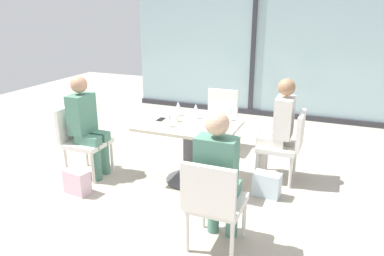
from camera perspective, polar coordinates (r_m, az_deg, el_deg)
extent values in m
plane|color=#A89E8E|center=(4.58, -0.48, -8.11)|extent=(12.00, 12.00, 0.00)
cube|color=#98B7BC|center=(7.19, 9.57, 12.65)|extent=(4.85, 0.03, 2.70)
cube|color=#2D2D33|center=(7.16, 9.52, 12.63)|extent=(0.08, 0.06, 2.70)
cube|color=#2D2D33|center=(7.40, 8.99, 2.57)|extent=(4.85, 0.10, 0.10)
cube|color=#BCB29E|center=(4.31, -0.50, 0.39)|extent=(1.14, 0.79, 0.04)
cylinder|color=#4C4C51|center=(4.43, -0.49, -4.10)|extent=(0.14, 0.14, 0.69)
cylinder|color=#4C4C51|center=(4.57, -0.48, -7.98)|extent=(0.56, 0.56, 0.02)
cube|color=silver|center=(4.75, -15.87, -2.30)|extent=(0.46, 0.46, 0.06)
cube|color=silver|center=(4.83, -18.48, 0.79)|extent=(0.05, 0.46, 0.42)
cylinder|color=silver|center=(4.58, -15.15, -6.11)|extent=(0.04, 0.04, 0.39)
cylinder|color=silver|center=(4.87, -12.35, -4.35)|extent=(0.04, 0.04, 0.39)
cylinder|color=silver|center=(4.82, -18.98, -5.23)|extent=(0.04, 0.04, 0.39)
cylinder|color=silver|center=(5.10, -16.09, -3.62)|extent=(0.04, 0.04, 0.39)
cube|color=silver|center=(4.58, 13.14, -2.85)|extent=(0.46, 0.46, 0.06)
cube|color=silver|center=(4.48, 16.51, -0.39)|extent=(0.05, 0.46, 0.42)
cylinder|color=silver|center=(4.88, 11.03, -4.22)|extent=(0.04, 0.04, 0.39)
cylinder|color=silver|center=(4.52, 10.00, -6.05)|extent=(0.04, 0.04, 0.39)
cylinder|color=silver|center=(4.83, 15.69, -4.83)|extent=(0.04, 0.04, 0.39)
cylinder|color=silver|center=(4.46, 15.05, -6.74)|extent=(0.04, 0.04, 0.39)
cube|color=silver|center=(3.27, 3.93, -11.48)|extent=(0.46, 0.46, 0.06)
cube|color=silver|center=(2.94, 2.47, -9.70)|extent=(0.46, 0.05, 0.42)
cylinder|color=silver|center=(3.50, 8.10, -13.68)|extent=(0.04, 0.04, 0.39)
cylinder|color=silver|center=(3.60, 1.78, -12.53)|extent=(0.04, 0.04, 0.39)
cylinder|color=silver|center=(3.18, 6.23, -17.31)|extent=(0.04, 0.04, 0.39)
cylinder|color=silver|center=(3.29, -0.75, -15.86)|extent=(0.04, 0.04, 0.39)
cube|color=silver|center=(5.36, 3.94, 0.74)|extent=(0.46, 0.46, 0.06)
cube|color=silver|center=(5.52, 4.82, 3.85)|extent=(0.46, 0.05, 0.42)
cylinder|color=silver|center=(5.32, 1.17, -1.93)|extent=(0.04, 0.04, 0.39)
cylinder|color=silver|center=(5.20, 5.29, -2.50)|extent=(0.04, 0.04, 0.39)
cylinder|color=silver|center=(5.67, 2.61, -0.62)|extent=(0.04, 0.04, 0.39)
cylinder|color=silver|center=(5.56, 6.50, -1.12)|extent=(0.04, 0.04, 0.39)
cylinder|color=#4C7F6B|center=(4.66, -14.61, -5.21)|extent=(0.11, 0.11, 0.45)
cube|color=#4C7F6B|center=(4.61, -15.85, -1.82)|extent=(0.32, 0.13, 0.11)
cylinder|color=#4C7F6B|center=(4.79, -13.34, -4.43)|extent=(0.11, 0.11, 0.45)
cube|color=#4C7F6B|center=(4.74, -14.54, -1.13)|extent=(0.32, 0.13, 0.11)
cube|color=#4C7F6B|center=(4.67, -16.77, 2.16)|extent=(0.20, 0.34, 0.48)
sphere|color=tan|center=(4.58, -17.18, 6.48)|extent=(0.20, 0.20, 0.20)
cylinder|color=silver|center=(4.76, 11.07, -4.40)|extent=(0.11, 0.11, 0.45)
cube|color=silver|center=(4.65, 12.43, -1.37)|extent=(0.32, 0.13, 0.11)
cylinder|color=silver|center=(4.60, 10.61, -5.22)|extent=(0.11, 0.11, 0.45)
cube|color=silver|center=(4.48, 12.02, -2.10)|extent=(0.32, 0.13, 0.11)
cube|color=silver|center=(4.45, 14.13, 1.63)|extent=(0.20, 0.34, 0.48)
sphere|color=#936B4C|center=(4.37, 14.50, 6.15)|extent=(0.20, 0.20, 0.20)
cylinder|color=#4C7F6B|center=(3.49, 6.23, -13.15)|extent=(0.11, 0.11, 0.45)
cube|color=#4C7F6B|center=(3.27, 5.93, -9.80)|extent=(0.13, 0.32, 0.11)
cylinder|color=#4C7F6B|center=(3.53, 3.36, -12.63)|extent=(0.11, 0.11, 0.45)
cube|color=#4C7F6B|center=(3.32, 2.91, -9.28)|extent=(0.13, 0.32, 0.11)
cube|color=#4C7F6B|center=(3.05, 3.78, -5.72)|extent=(0.34, 0.20, 0.48)
sphere|color=#D8AD8C|center=(2.92, 3.93, 0.73)|extent=(0.20, 0.20, 0.20)
cylinder|color=silver|center=(4.45, 5.85, 1.19)|extent=(0.06, 0.06, 0.00)
cylinder|color=silver|center=(4.44, 5.87, 1.75)|extent=(0.01, 0.01, 0.08)
cone|color=silver|center=(4.42, 5.91, 2.87)|extent=(0.07, 0.07, 0.09)
cylinder|color=silver|center=(3.97, 4.67, -0.92)|extent=(0.06, 0.06, 0.00)
cylinder|color=silver|center=(3.96, 4.69, -0.31)|extent=(0.01, 0.01, 0.08)
cone|color=silver|center=(3.93, 4.72, 0.93)|extent=(0.07, 0.07, 0.09)
cylinder|color=silver|center=(4.01, 2.06, -0.70)|extent=(0.06, 0.06, 0.00)
cylinder|color=silver|center=(3.99, 2.07, -0.09)|extent=(0.01, 0.01, 0.08)
cone|color=silver|center=(3.97, 2.08, 1.14)|extent=(0.07, 0.07, 0.09)
cylinder|color=silver|center=(4.22, -3.62, 0.25)|extent=(0.06, 0.06, 0.00)
cylinder|color=silver|center=(4.20, -3.64, 0.83)|extent=(0.01, 0.01, 0.08)
cone|color=silver|center=(4.18, -3.66, 2.01)|extent=(0.07, 0.07, 0.09)
cylinder|color=silver|center=(4.64, -2.14, 1.97)|extent=(0.06, 0.06, 0.00)
cylinder|color=silver|center=(4.62, -2.14, 2.51)|extent=(0.01, 0.01, 0.08)
cone|color=silver|center=(4.60, -2.16, 3.58)|extent=(0.07, 0.07, 0.09)
cylinder|color=silver|center=(4.10, 3.31, -0.29)|extent=(0.06, 0.06, 0.00)
cylinder|color=silver|center=(4.08, 3.32, 0.31)|extent=(0.01, 0.01, 0.08)
cone|color=silver|center=(4.06, 3.34, 1.52)|extent=(0.07, 0.07, 0.09)
cylinder|color=silver|center=(4.52, 0.59, 1.55)|extent=(0.06, 0.06, 0.00)
cylinder|color=silver|center=(4.51, 0.60, 2.10)|extent=(0.01, 0.01, 0.08)
cone|color=silver|center=(4.48, 0.60, 3.20)|extent=(0.07, 0.07, 0.09)
cylinder|color=white|center=(4.38, -2.46, 1.57)|extent=(0.08, 0.08, 0.09)
cube|color=black|center=(4.48, -4.85, 1.35)|extent=(0.08, 0.15, 0.01)
cube|color=beige|center=(4.43, -17.43, -7.97)|extent=(0.32, 0.21, 0.28)
cube|color=silver|center=(4.25, 11.54, -8.61)|extent=(0.32, 0.19, 0.28)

